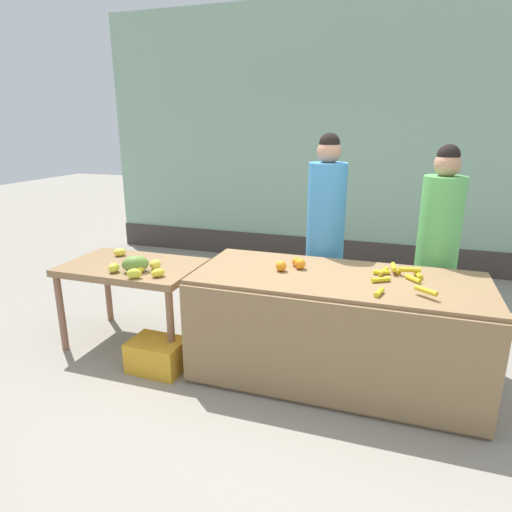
{
  "coord_description": "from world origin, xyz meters",
  "views": [
    {
      "loc": [
        0.75,
        -3.18,
        1.95
      ],
      "look_at": [
        -0.35,
        0.15,
        0.9
      ],
      "focal_mm": 30.9,
      "sensor_mm": 36.0,
      "label": 1
    }
  ],
  "objects_px": {
    "produce_crate": "(157,355)",
    "produce_sack": "(248,300)",
    "vendor_woman_green_shirt": "(437,252)",
    "vendor_woman_blue_shirt": "(325,239)"
  },
  "relations": [
    {
      "from": "produce_crate",
      "to": "produce_sack",
      "type": "distance_m",
      "value": 1.15
    },
    {
      "from": "vendor_woman_green_shirt",
      "to": "produce_crate",
      "type": "bearing_deg",
      "value": -153.09
    },
    {
      "from": "vendor_woman_green_shirt",
      "to": "produce_crate",
      "type": "distance_m",
      "value": 2.5
    },
    {
      "from": "vendor_woman_green_shirt",
      "to": "produce_crate",
      "type": "xyz_separation_m",
      "value": [
        -2.11,
        -1.07,
        -0.78
      ]
    },
    {
      "from": "vendor_woman_green_shirt",
      "to": "produce_sack",
      "type": "xyz_separation_m",
      "value": [
        -1.7,
        -0.01,
        -0.65
      ]
    },
    {
      "from": "vendor_woman_blue_shirt",
      "to": "vendor_woman_green_shirt",
      "type": "distance_m",
      "value": 0.95
    },
    {
      "from": "vendor_woman_green_shirt",
      "to": "produce_sack",
      "type": "relative_size",
      "value": 3.46
    },
    {
      "from": "vendor_woman_blue_shirt",
      "to": "produce_crate",
      "type": "xyz_separation_m",
      "value": [
        -1.16,
        -1.07,
        -0.82
      ]
    },
    {
      "from": "produce_crate",
      "to": "vendor_woman_blue_shirt",
      "type": "bearing_deg",
      "value": 42.65
    },
    {
      "from": "produce_crate",
      "to": "produce_sack",
      "type": "height_order",
      "value": "produce_sack"
    }
  ]
}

